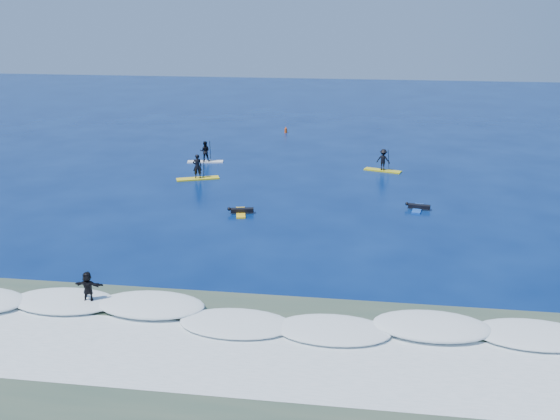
# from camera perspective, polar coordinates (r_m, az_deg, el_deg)

# --- Properties ---
(ground) EXTENTS (160.00, 160.00, 0.00)m
(ground) POSITION_cam_1_polar(r_m,az_deg,el_deg) (36.05, -2.12, -2.38)
(ground) COLOR #031748
(ground) RESTS_ON ground
(shallow_water) EXTENTS (90.00, 13.00, 0.01)m
(shallow_water) POSITION_cam_1_polar(r_m,az_deg,el_deg) (23.80, -8.19, -14.24)
(shallow_water) COLOR #374B3B
(shallow_water) RESTS_ON ground
(breaking_wave) EXTENTS (40.00, 6.00, 0.30)m
(breaking_wave) POSITION_cam_1_polar(r_m,az_deg,el_deg) (27.13, -5.86, -9.79)
(breaking_wave) COLOR white
(breaking_wave) RESTS_ON ground
(whitewater) EXTENTS (34.00, 5.00, 0.02)m
(whitewater) POSITION_cam_1_polar(r_m,az_deg,el_deg) (24.62, -7.54, -13.02)
(whitewater) COLOR silver
(whitewater) RESTS_ON ground
(sup_paddler_left) EXTENTS (3.30, 1.96, 2.27)m
(sup_paddler_left) POSITION_cam_1_polar(r_m,az_deg,el_deg) (47.89, -7.55, 3.62)
(sup_paddler_left) COLOR yellow
(sup_paddler_left) RESTS_ON ground
(sup_paddler_center) EXTENTS (3.07, 1.25, 2.09)m
(sup_paddler_center) POSITION_cam_1_polar(r_m,az_deg,el_deg) (53.04, -6.87, 5.18)
(sup_paddler_center) COLOR white
(sup_paddler_center) RESTS_ON ground
(sup_paddler_right) EXTENTS (3.04, 1.59, 2.07)m
(sup_paddler_right) POSITION_cam_1_polar(r_m,az_deg,el_deg) (50.49, 9.41, 4.42)
(sup_paddler_right) COLOR yellow
(sup_paddler_right) RESTS_ON ground
(prone_paddler_near) EXTENTS (1.68, 2.19, 0.44)m
(prone_paddler_near) POSITION_cam_1_polar(r_m,az_deg,el_deg) (39.87, -3.61, -0.11)
(prone_paddler_near) COLOR yellow
(prone_paddler_near) RESTS_ON ground
(prone_paddler_far) EXTENTS (1.63, 2.10, 0.43)m
(prone_paddler_far) POSITION_cam_1_polar(r_m,az_deg,el_deg) (41.57, 12.49, 0.25)
(prone_paddler_far) COLOR blue
(prone_paddler_far) RESTS_ON ground
(wave_surfer) EXTENTS (2.11, 0.61, 1.52)m
(wave_surfer) POSITION_cam_1_polar(r_m,az_deg,el_deg) (28.83, -17.13, -6.90)
(wave_surfer) COLOR silver
(wave_surfer) RESTS_ON breaking_wave
(marker_buoy) EXTENTS (0.29, 0.29, 0.69)m
(marker_buoy) POSITION_cam_1_polar(r_m,az_deg,el_deg) (65.05, 0.54, 7.31)
(marker_buoy) COLOR #CE4612
(marker_buoy) RESTS_ON ground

